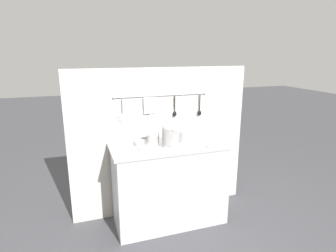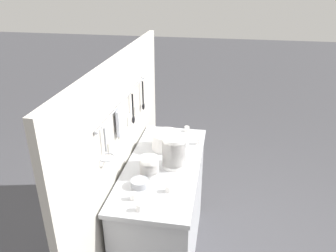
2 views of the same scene
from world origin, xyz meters
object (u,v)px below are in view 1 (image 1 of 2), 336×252
cup_back_left (126,144)px  cup_front_left (209,146)px  bowl_stack_short_front (153,138)px  cup_centre (141,149)px  cup_by_caddy (204,137)px  plate_stack (190,136)px  bowl_stack_tall_left (170,136)px  cup_front_right (222,140)px  steel_mixing_bowl (139,143)px  cup_beside_plates (118,147)px  cup_mid_row (212,142)px

cup_back_left → cup_front_left: same height
bowl_stack_short_front → cup_centre: bearing=-135.1°
cup_front_left → cup_by_caddy: bearing=73.0°
cup_centre → cup_front_left: (0.65, -0.12, 0.00)m
plate_stack → cup_centre: size_ratio=4.99×
cup_by_caddy → cup_back_left: (-0.85, 0.02, 0.00)m
bowl_stack_tall_left → cup_front_right: (0.56, -0.02, -0.09)m
steel_mixing_bowl → cup_front_left: bearing=-26.3°
cup_beside_plates → cup_mid_row: (0.93, -0.16, 0.00)m
bowl_stack_short_front → cup_back_left: bearing=172.4°
cup_front_right → plate_stack: bearing=159.1°
cup_by_caddy → bowl_stack_short_front: bearing=-178.7°
cup_front_right → cup_back_left: same height
bowl_stack_tall_left → cup_back_left: bearing=156.6°
bowl_stack_short_front → cup_front_left: size_ratio=3.01×
steel_mixing_bowl → cup_back_left: same height
plate_stack → cup_centre: (-0.55, -0.11, -0.04)m
cup_front_right → bowl_stack_tall_left: bearing=177.8°
steel_mixing_bowl → cup_back_left: (-0.13, 0.00, -0.00)m
bowl_stack_short_front → cup_by_caddy: size_ratio=3.01×
cup_by_caddy → cup_front_right: (0.12, -0.18, 0.00)m
cup_beside_plates → cup_back_left: 0.11m
plate_stack → cup_mid_row: plate_stack is taller
steel_mixing_bowl → cup_centre: 0.19m
cup_beside_plates → cup_front_right: 1.07m
bowl_stack_tall_left → cup_front_right: bearing=-2.2°
steel_mixing_bowl → cup_by_caddy: (0.72, -0.02, -0.00)m
cup_centre → cup_front_right: (0.86, -0.01, 0.00)m
cup_back_left → cup_front_left: (0.76, -0.31, 0.00)m
cup_front_right → cup_front_left: (-0.21, -0.11, 0.00)m
cup_beside_plates → cup_front_left: same height
bowl_stack_tall_left → cup_by_caddy: bearing=19.2°
cup_back_left → cup_centre: bearing=-60.1°
cup_beside_plates → bowl_stack_short_front: bearing=3.9°
bowl_stack_short_front → bowl_stack_tall_left: 0.20m
cup_by_caddy → bowl_stack_tall_left: bearing=-160.8°
bowl_stack_tall_left → steel_mixing_bowl: (-0.27, 0.17, -0.09)m
steel_mixing_bowl → cup_front_right: same height
plate_stack → cup_by_caddy: plate_stack is taller
cup_centre → cup_beside_plates: 0.24m
cup_beside_plates → cup_back_left: same height
plate_stack → bowl_stack_short_front: bearing=173.8°
cup_front_right → cup_back_left: (-0.97, 0.20, 0.00)m
steel_mixing_bowl → cup_back_left: size_ratio=2.54×
cup_mid_row → plate_stack: bearing=142.9°
cup_beside_plates → cup_back_left: (0.09, 0.06, 0.00)m
steel_mixing_bowl → cup_beside_plates: same height
plate_stack → cup_beside_plates: bearing=178.6°
cup_beside_plates → cup_by_caddy: bearing=2.3°
plate_stack → cup_front_right: bearing=-20.9°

